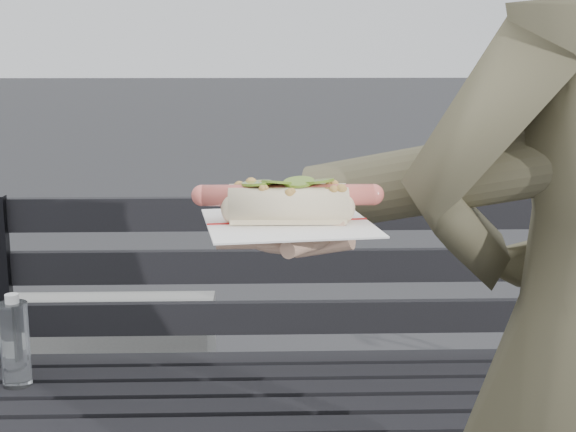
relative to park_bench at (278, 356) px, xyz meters
name	(u,v)px	position (x,y,z in m)	size (l,w,h in m)	color
park_bench	(278,356)	(0.00, 0.00, 0.00)	(1.50, 0.44, 0.88)	black
concrete_block	(27,370)	(-0.80, 0.73, -0.32)	(1.20, 0.40, 0.40)	slate
held_hotdog	(450,180)	(0.20, -0.76, 0.53)	(0.64, 0.30, 0.20)	brown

